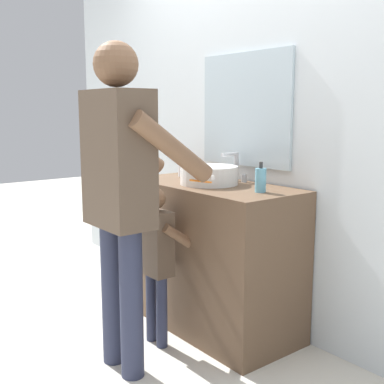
{
  "coord_description": "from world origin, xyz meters",
  "views": [
    {
      "loc": [
        2.2,
        -1.58,
        1.33
      ],
      "look_at": [
        0.0,
        0.15,
        0.87
      ],
      "focal_mm": 45.35,
      "sensor_mm": 36.0,
      "label": 1
    }
  ],
  "objects_px": {
    "soap_bottle": "(261,180)",
    "adult_parent": "(122,180)",
    "child_toddler": "(157,252)",
    "toothbrush_cup": "(183,168)"
  },
  "relations": [
    {
      "from": "soap_bottle",
      "to": "adult_parent",
      "type": "distance_m",
      "value": 0.75
    },
    {
      "from": "child_toddler",
      "to": "toothbrush_cup",
      "type": "bearing_deg",
      "value": 128.64
    },
    {
      "from": "toothbrush_cup",
      "to": "soap_bottle",
      "type": "height_order",
      "value": "toothbrush_cup"
    },
    {
      "from": "toothbrush_cup",
      "to": "child_toddler",
      "type": "distance_m",
      "value": 0.73
    },
    {
      "from": "adult_parent",
      "to": "soap_bottle",
      "type": "bearing_deg",
      "value": 68.46
    },
    {
      "from": "toothbrush_cup",
      "to": "adult_parent",
      "type": "relative_size",
      "value": 0.12
    },
    {
      "from": "toothbrush_cup",
      "to": "adult_parent",
      "type": "height_order",
      "value": "adult_parent"
    },
    {
      "from": "soap_bottle",
      "to": "child_toddler",
      "type": "bearing_deg",
      "value": -133.75
    },
    {
      "from": "toothbrush_cup",
      "to": "soap_bottle",
      "type": "bearing_deg",
      "value": -4.7
    },
    {
      "from": "child_toddler",
      "to": "adult_parent",
      "type": "relative_size",
      "value": 0.55
    }
  ]
}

